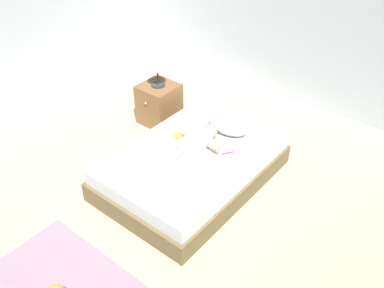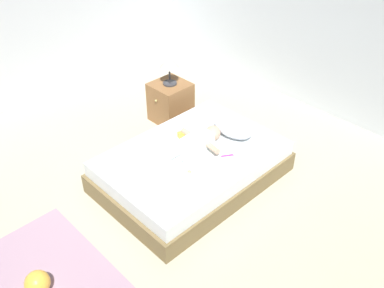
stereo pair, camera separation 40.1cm
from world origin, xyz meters
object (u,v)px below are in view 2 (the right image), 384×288
(pillow, at_px, (233,127))
(nightstand, at_px, (171,102))
(bed, at_px, (192,167))
(toothbrush, at_px, (229,155))
(toy_ball, at_px, (37,283))
(toy_block, at_px, (181,135))
(baby, at_px, (200,141))
(baby_bottle, at_px, (189,174))
(lamp, at_px, (169,64))

(pillow, height_order, nightstand, pillow)
(bed, bearing_deg, toothbrush, 36.41)
(bed, bearing_deg, toy_ball, -85.81)
(toy_ball, xyz_separation_m, toy_block, (-0.39, 1.88, 0.29))
(baby, bearing_deg, pillow, 79.60)
(toothbrush, height_order, baby_bottle, baby_bottle)
(baby, relative_size, toy_block, 7.99)
(toothbrush, xyz_separation_m, lamp, (-1.32, 0.41, 0.39))
(nightstand, height_order, toy_block, nightstand)
(baby, xyz_separation_m, nightstand, (-1.01, 0.51, -0.18))
(baby, height_order, lamp, lamp)
(baby, distance_m, lamp, 1.18)
(baby, xyz_separation_m, toy_block, (-0.25, -0.03, -0.04))
(toy_block, bearing_deg, pillow, 53.62)
(bed, height_order, baby, baby)
(baby_bottle, bearing_deg, toothbrush, 84.86)
(bed, relative_size, pillow, 3.92)
(toothbrush, height_order, nightstand, nightstand)
(pillow, relative_size, lamp, 1.36)
(bed, height_order, pillow, pillow)
(bed, bearing_deg, lamp, 148.61)
(baby_bottle, bearing_deg, toy_ball, -94.46)
(bed, relative_size, nightstand, 3.62)
(pillow, xyz_separation_m, toothbrush, (0.23, -0.32, -0.07))
(pillow, relative_size, nightstand, 0.92)
(lamp, relative_size, toy_ball, 1.73)
(bed, relative_size, baby, 2.86)
(baby, relative_size, lamp, 1.87)
(bed, xyz_separation_m, lamp, (-1.03, 0.63, 0.58))
(toy_block, bearing_deg, toothbrush, 12.38)
(pillow, bearing_deg, baby, -100.40)
(toothbrush, height_order, toy_ball, toothbrush)
(nightstand, distance_m, baby_bottle, 1.57)
(toothbrush, distance_m, toy_block, 0.57)
(pillow, distance_m, baby_bottle, 0.83)
(baby, xyz_separation_m, baby_bottle, (0.26, -0.40, -0.04))
(pillow, bearing_deg, toothbrush, -54.32)
(bed, relative_size, toothbrush, 14.04)
(baby, bearing_deg, bed, -84.33)
(baby, distance_m, nightstand, 1.15)
(bed, relative_size, toy_ball, 9.23)
(pillow, height_order, baby_bottle, pillow)
(nightstand, bearing_deg, lamp, 90.00)
(toy_ball, bearing_deg, toy_block, 101.74)
(toy_ball, relative_size, baby_bottle, 2.02)
(lamp, bearing_deg, toy_ball, -64.39)
(baby, height_order, toothbrush, baby)
(bed, bearing_deg, pillow, 83.15)
(lamp, relative_size, toy_block, 4.27)
(bed, xyz_separation_m, toy_block, (-0.26, 0.09, 0.21))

